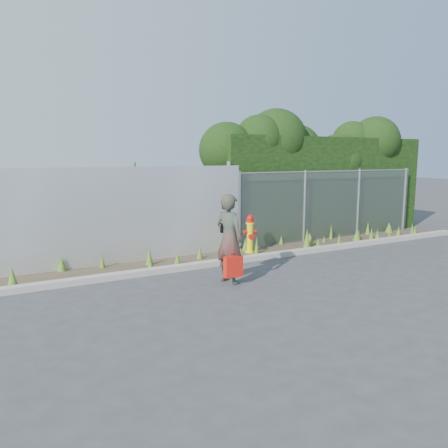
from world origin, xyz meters
TOP-DOWN VIEW (x-y plane):
  - ground at (0.00, 0.00)m, footprint 80.00×80.00m
  - curb at (0.00, 1.80)m, footprint 16.00×0.22m
  - weed_strip at (-0.23, 2.43)m, footprint 16.00×1.26m
  - corrugated_fence at (-3.25, 3.01)m, footprint 8.50×0.21m
  - chainlink_fence at (4.25, 3.00)m, footprint 6.50×0.07m
  - hedge at (4.35, 4.01)m, footprint 7.72×2.07m
  - fire_hydrant at (1.06, 2.49)m, footprint 0.34×0.30m
  - woman at (-0.68, 0.50)m, footprint 0.59×0.73m
  - red_tote_bag at (-0.73, 0.26)m, footprint 0.36×0.13m
  - black_shoulder_bag at (-0.64, 0.69)m, footprint 0.24×0.10m

SIDE VIEW (x-z plane):
  - ground at x=0.00m, z-range 0.00..0.00m
  - curb at x=0.00m, z-range 0.00..0.12m
  - weed_strip at x=-0.23m, z-range -0.14..0.38m
  - red_tote_bag at x=-0.73m, z-range 0.14..0.61m
  - fire_hydrant at x=1.06m, z-range -0.02..0.99m
  - woman at x=-0.68m, z-range 0.00..1.73m
  - chainlink_fence at x=4.25m, z-range 0.01..2.06m
  - black_shoulder_bag at x=-0.64m, z-range 0.95..1.13m
  - corrugated_fence at x=-3.25m, z-range -0.05..2.25m
  - hedge at x=4.35m, z-range 0.15..3.96m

